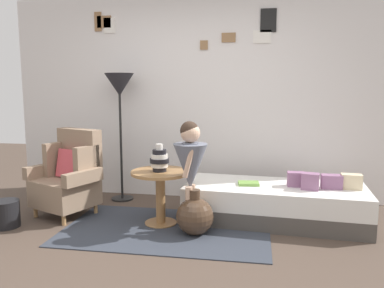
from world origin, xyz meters
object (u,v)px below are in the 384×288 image
object	(u,v)px
armchair	(69,176)
vase_striped	(159,160)
floor_lamp	(120,91)
demijohn_near	(195,216)
side_table	(160,186)
book_on_daybed	(249,183)
magazine_basket	(6,214)
person_child	(190,162)
daybed	(274,203)

from	to	relation	value
armchair	vase_striped	world-z (taller)	armchair
floor_lamp	demijohn_near	bearing A→B (deg)	-42.80
vase_striped	side_table	bearing A→B (deg)	69.05
book_on_daybed	magazine_basket	xyz separation A→B (m)	(-2.48, -0.62, -0.28)
side_table	book_on_daybed	xyz separation A→B (m)	(0.91, 0.27, -0.00)
person_child	magazine_basket	xyz separation A→B (m)	(-1.92, -0.19, -0.57)
side_table	person_child	world-z (taller)	person_child
armchair	side_table	distance (m)	1.12
floor_lamp	vase_striped	bearing A→B (deg)	-48.86
demijohn_near	magazine_basket	xyz separation A→B (m)	(-1.98, -0.12, -0.05)
vase_striped	demijohn_near	xyz separation A→B (m)	(0.41, -0.22, -0.51)
floor_lamp	person_child	world-z (taller)	floor_lamp
vase_striped	person_child	xyz separation A→B (m)	(0.35, -0.16, 0.02)
daybed	book_on_daybed	distance (m)	0.36
vase_striped	book_on_daybed	xyz separation A→B (m)	(0.92, 0.28, -0.28)
daybed	person_child	xyz separation A→B (m)	(-0.85, -0.46, 0.51)
floor_lamp	book_on_daybed	distance (m)	1.98
demijohn_near	floor_lamp	bearing A→B (deg)	137.20
daybed	armchair	bearing A→B (deg)	-176.56
demijohn_near	magazine_basket	size ratio (longest dim) A/B	1.62
armchair	daybed	xyz separation A→B (m)	(2.30, 0.14, -0.24)
book_on_daybed	demijohn_near	size ratio (longest dim) A/B	0.48
demijohn_near	side_table	bearing A→B (deg)	150.22
floor_lamp	person_child	size ratio (longest dim) A/B	1.45
daybed	demijohn_near	xyz separation A→B (m)	(-0.79, -0.53, -0.01)
book_on_daybed	demijohn_near	xyz separation A→B (m)	(-0.51, -0.50, -0.23)
daybed	person_child	bearing A→B (deg)	-151.38
vase_striped	magazine_basket	world-z (taller)	vase_striped
armchair	magazine_basket	bearing A→B (deg)	-132.53
person_child	book_on_daybed	distance (m)	0.77
daybed	side_table	size ratio (longest dim) A/B	3.17
daybed	vase_striped	xyz separation A→B (m)	(-1.20, -0.30, 0.50)
daybed	magazine_basket	bearing A→B (deg)	-166.84
vase_striped	floor_lamp	distance (m)	1.30
armchair	book_on_daybed	bearing A→B (deg)	3.16
armchair	person_child	size ratio (longest dim) A/B	0.87
side_table	armchair	bearing A→B (deg)	172.02
demijohn_near	magazine_basket	distance (m)	1.98
side_table	magazine_basket	bearing A→B (deg)	-167.32
armchair	demijohn_near	world-z (taller)	armchair
vase_striped	demijohn_near	distance (m)	0.69
armchair	book_on_daybed	distance (m)	2.02
side_table	floor_lamp	bearing A→B (deg)	131.64
armchair	magazine_basket	distance (m)	0.75
person_child	book_on_daybed	bearing A→B (deg)	37.62
vase_striped	book_on_daybed	bearing A→B (deg)	16.78
vase_striped	magazine_basket	bearing A→B (deg)	-167.64
daybed	person_child	world-z (taller)	person_child
daybed	magazine_basket	xyz separation A→B (m)	(-2.77, -0.65, -0.06)
armchair	daybed	bearing A→B (deg)	3.44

